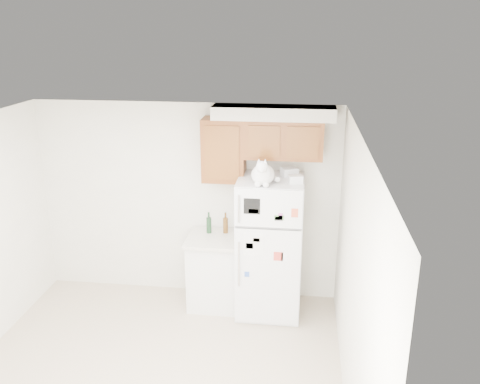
% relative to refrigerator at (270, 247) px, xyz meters
% --- Properties ---
extents(room_shell, '(3.84, 4.04, 2.52)m').
position_rel_refrigerator_xyz_m(room_shell, '(-0.95, -1.36, 0.82)').
color(room_shell, white).
rests_on(room_shell, ground_plane).
extents(refrigerator, '(0.76, 0.78, 1.70)m').
position_rel_refrigerator_xyz_m(refrigerator, '(0.00, 0.00, 0.00)').
color(refrigerator, white).
rests_on(refrigerator, ground_plane).
extents(base_counter, '(0.64, 0.64, 0.92)m').
position_rel_refrigerator_xyz_m(base_counter, '(-0.69, 0.07, -0.39)').
color(base_counter, white).
rests_on(base_counter, ground_plane).
extents(cat, '(0.32, 0.47, 0.33)m').
position_rel_refrigerator_xyz_m(cat, '(-0.08, -0.21, 0.97)').
color(cat, white).
rests_on(cat, refrigerator).
extents(storage_box_back, '(0.22, 0.19, 0.10)m').
position_rel_refrigerator_xyz_m(storage_box_back, '(0.21, 0.14, 0.90)').
color(storage_box_back, white).
rests_on(storage_box_back, refrigerator).
extents(storage_box_front, '(0.17, 0.14, 0.09)m').
position_rel_refrigerator_xyz_m(storage_box_front, '(0.28, -0.11, 0.89)').
color(storage_box_front, white).
rests_on(storage_box_front, refrigerator).
extents(bottle_green, '(0.06, 0.06, 0.27)m').
position_rel_refrigerator_xyz_m(bottle_green, '(-0.77, 0.19, 0.20)').
color(bottle_green, '#19381E').
rests_on(bottle_green, base_counter).
extents(bottle_amber, '(0.06, 0.06, 0.27)m').
position_rel_refrigerator_xyz_m(bottle_amber, '(-0.56, 0.21, 0.20)').
color(bottle_amber, '#593814').
rests_on(bottle_amber, base_counter).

